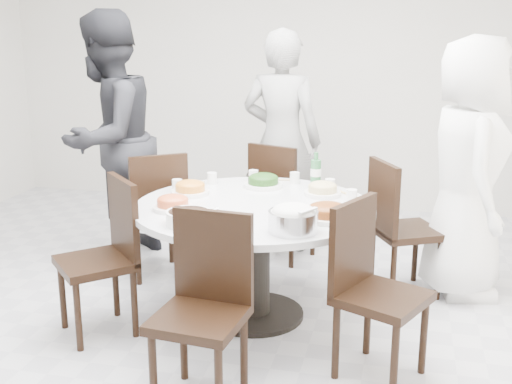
% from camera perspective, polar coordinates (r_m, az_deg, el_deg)
% --- Properties ---
extents(floor, '(6.00, 6.00, 0.01)m').
position_cam_1_polar(floor, '(4.06, -4.82, -12.27)').
color(floor, silver).
rests_on(floor, ground).
extents(wall_back, '(6.00, 0.01, 2.80)m').
position_cam_1_polar(wall_back, '(6.55, 3.18, 10.87)').
color(wall_back, silver).
rests_on(wall_back, ground).
extents(dining_table, '(1.50, 1.50, 0.75)m').
position_cam_1_polar(dining_table, '(4.10, -0.16, -6.19)').
color(dining_table, silver).
rests_on(dining_table, floor).
extents(chair_ne, '(0.57, 0.57, 0.95)m').
position_cam_1_polar(chair_ne, '(4.55, 13.26, -3.13)').
color(chair_ne, black).
rests_on(chair_ne, floor).
extents(chair_n, '(0.54, 0.54, 0.95)m').
position_cam_1_polar(chair_n, '(5.11, 2.55, -0.77)').
color(chair_n, black).
rests_on(chair_n, floor).
extents(chair_nw, '(0.59, 0.59, 0.95)m').
position_cam_1_polar(chair_nw, '(4.83, -9.06, -1.86)').
color(chair_nw, black).
rests_on(chair_nw, floor).
extents(chair_sw, '(0.59, 0.59, 0.95)m').
position_cam_1_polar(chair_sw, '(3.98, -14.10, -5.83)').
color(chair_sw, black).
rests_on(chair_sw, floor).
extents(chair_s, '(0.46, 0.46, 0.95)m').
position_cam_1_polar(chair_s, '(3.18, -5.11, -10.79)').
color(chair_s, black).
rests_on(chair_s, floor).
extents(chair_se, '(0.56, 0.56, 0.95)m').
position_cam_1_polar(chair_se, '(3.46, 11.18, -8.86)').
color(chair_se, black).
rests_on(chair_se, floor).
extents(diner_right, '(0.68, 0.94, 1.78)m').
position_cam_1_polar(diner_right, '(4.57, 18.31, 1.97)').
color(diner_right, white).
rests_on(diner_right, floor).
extents(diner_middle, '(0.71, 0.51, 1.81)m').
position_cam_1_polar(diner_middle, '(5.28, 2.30, 4.55)').
color(diner_middle, black).
rests_on(diner_middle, floor).
extents(diner_left, '(0.86, 1.04, 1.95)m').
position_cam_1_polar(diner_left, '(5.07, -13.03, 4.52)').
color(diner_left, black).
rests_on(diner_left, floor).
extents(dish_greens, '(0.27, 0.27, 0.07)m').
position_cam_1_polar(dish_greens, '(4.41, 0.64, 0.89)').
color(dish_greens, white).
rests_on(dish_greens, dining_table).
extents(dish_pale, '(0.24, 0.24, 0.06)m').
position_cam_1_polar(dish_pale, '(4.22, 5.93, 0.13)').
color(dish_pale, white).
rests_on(dish_pale, dining_table).
extents(dish_orange, '(0.25, 0.25, 0.07)m').
position_cam_1_polar(dish_orange, '(4.25, -5.87, 0.24)').
color(dish_orange, white).
rests_on(dish_orange, dining_table).
extents(dish_redbrown, '(0.30, 0.30, 0.07)m').
position_cam_1_polar(dish_redbrown, '(3.71, 6.38, -1.88)').
color(dish_redbrown, white).
rests_on(dish_redbrown, dining_table).
extents(dish_tofu, '(0.24, 0.24, 0.06)m').
position_cam_1_polar(dish_tofu, '(3.91, -7.41, -1.13)').
color(dish_tofu, white).
rests_on(dish_tofu, dining_table).
extents(rice_bowl, '(0.27, 0.27, 0.12)m').
position_cam_1_polar(rice_bowl, '(3.47, 3.32, -2.62)').
color(rice_bowl, silver).
rests_on(rice_bowl, dining_table).
extents(soup_bowl, '(0.26, 0.26, 0.08)m').
position_cam_1_polar(soup_bowl, '(3.61, -6.00, -2.30)').
color(soup_bowl, white).
rests_on(soup_bowl, dining_table).
extents(beverage_bottle, '(0.07, 0.07, 0.25)m').
position_cam_1_polar(beverage_bottle, '(4.40, 5.34, 1.97)').
color(beverage_bottle, '#2A6B3B').
rests_on(beverage_bottle, dining_table).
extents(tea_cups, '(0.07, 0.07, 0.08)m').
position_cam_1_polar(tea_cups, '(4.59, 1.90, 1.50)').
color(tea_cups, white).
rests_on(tea_cups, dining_table).
extents(chopsticks, '(0.24, 0.04, 0.01)m').
position_cam_1_polar(chopsticks, '(4.61, 1.70, 1.13)').
color(chopsticks, tan).
rests_on(chopsticks, dining_table).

